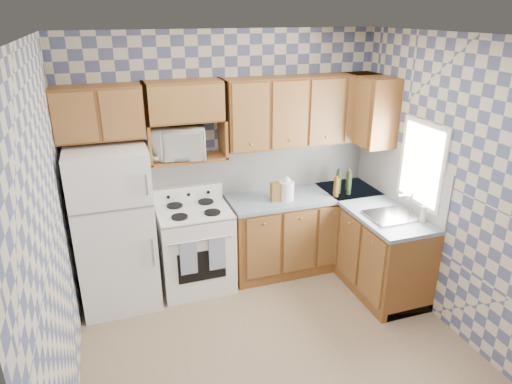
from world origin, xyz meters
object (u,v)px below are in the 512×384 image
(refrigerator, at_px, (115,228))
(microwave, at_px, (177,142))
(electric_kettle, at_px, (286,191))
(stove_body, at_px, (195,249))

(refrigerator, distance_m, microwave, 1.07)
(electric_kettle, bearing_deg, stove_body, 176.27)
(stove_body, xyz_separation_m, electric_kettle, (1.03, -0.07, 0.58))
(refrigerator, bearing_deg, stove_body, 1.78)
(refrigerator, distance_m, stove_body, 0.89)
(stove_body, relative_size, electric_kettle, 4.28)
(refrigerator, distance_m, electric_kettle, 1.84)
(refrigerator, bearing_deg, electric_kettle, -1.31)
(refrigerator, height_order, microwave, microwave)
(microwave, xyz_separation_m, electric_kettle, (1.13, -0.25, -0.58))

